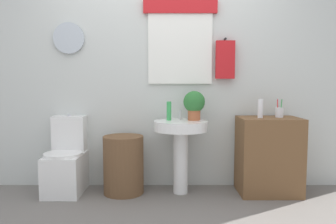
# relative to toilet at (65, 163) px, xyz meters

# --- Properties ---
(back_wall) EXTENTS (4.40, 0.18, 2.60)m
(back_wall) POSITION_rel_toilet_xyz_m (0.99, 0.26, 1.00)
(back_wall) COLOR silver
(back_wall) RESTS_ON ground_plane
(toilet) EXTENTS (0.38, 0.51, 0.80)m
(toilet) POSITION_rel_toilet_xyz_m (0.00, 0.00, 0.00)
(toilet) COLOR white
(toilet) RESTS_ON ground_plane
(laundry_hamper) EXTENTS (0.41, 0.41, 0.59)m
(laundry_hamper) POSITION_rel_toilet_xyz_m (0.60, -0.04, -0.01)
(laundry_hamper) COLOR brown
(laundry_hamper) RESTS_ON ground_plane
(pedestal_sink) EXTENTS (0.55, 0.55, 0.75)m
(pedestal_sink) POSITION_rel_toilet_xyz_m (1.19, -0.04, 0.28)
(pedestal_sink) COLOR white
(pedestal_sink) RESTS_ON ground_plane
(faucet) EXTENTS (0.03, 0.03, 0.10)m
(faucet) POSITION_rel_toilet_xyz_m (1.19, 0.08, 0.50)
(faucet) COLOR silver
(faucet) RESTS_ON pedestal_sink
(wooden_cabinet) EXTENTS (0.61, 0.44, 0.78)m
(wooden_cabinet) POSITION_rel_toilet_xyz_m (2.09, -0.04, 0.09)
(wooden_cabinet) COLOR brown
(wooden_cabinet) RESTS_ON ground_plane
(soap_bottle) EXTENTS (0.05, 0.05, 0.19)m
(soap_bottle) POSITION_rel_toilet_xyz_m (1.07, 0.01, 0.54)
(soap_bottle) COLOR green
(soap_bottle) RESTS_ON pedestal_sink
(potted_plant) EXTENTS (0.22, 0.22, 0.30)m
(potted_plant) POSITION_rel_toilet_xyz_m (1.33, 0.02, 0.62)
(potted_plant) COLOR #AD5B38
(potted_plant) RESTS_ON pedestal_sink
(lotion_bottle) EXTENTS (0.05, 0.05, 0.19)m
(lotion_bottle) POSITION_rel_toilet_xyz_m (1.98, -0.08, 0.58)
(lotion_bottle) COLOR white
(lotion_bottle) RESTS_ON wooden_cabinet
(toothbrush_cup) EXTENTS (0.08, 0.08, 0.19)m
(toothbrush_cup) POSITION_rel_toilet_xyz_m (2.19, -0.02, 0.53)
(toothbrush_cup) COLOR silver
(toothbrush_cup) RESTS_ON wooden_cabinet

